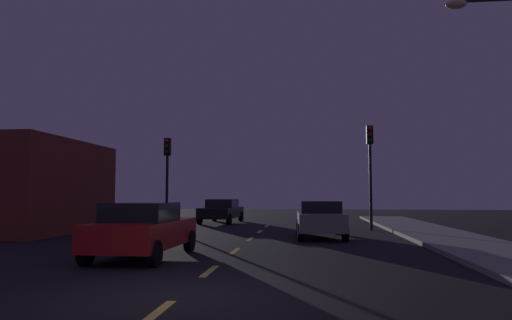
{
  "coord_description": "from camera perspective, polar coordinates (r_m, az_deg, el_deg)",
  "views": [
    {
      "loc": [
        2.2,
        -7.99,
        1.73
      ],
      "look_at": [
        -0.36,
        15.67,
        3.47
      ],
      "focal_mm": 33.04,
      "sensor_mm": 36.0,
      "label": 1
    }
  ],
  "objects": [
    {
      "name": "traffic_signal_right",
      "position": [
        23.43,
        13.66,
        0.38
      ],
      "size": [
        0.32,
        0.38,
        5.07
      ],
      "color": "black",
      "rests_on": "ground_plane"
    },
    {
      "name": "lane_stripe_third",
      "position": [
        14.66,
        -2.54,
        -10.94
      ],
      "size": [
        0.16,
        1.6,
        0.01
      ],
      "primitive_type": "cube",
      "color": "#EACC4C",
      "rests_on": "ground_plane"
    },
    {
      "name": "car_oncoming_far",
      "position": [
        28.96,
        -4.19,
        -6.13
      ],
      "size": [
        2.22,
        4.54,
        1.43
      ],
      "color": "black",
      "rests_on": "ground_plane"
    },
    {
      "name": "traffic_signal_left",
      "position": [
        24.25,
        -10.71,
        -0.55
      ],
      "size": [
        0.32,
        0.38,
        4.59
      ],
      "color": "black",
      "rests_on": "ground_plane"
    },
    {
      "name": "car_stopped_ahead",
      "position": [
        19.16,
        7.77,
        -7.05
      ],
      "size": [
        1.99,
        4.26,
        1.47
      ],
      "color": "gray",
      "rests_on": "ground_plane"
    },
    {
      "name": "lane_stripe_fourth",
      "position": [
        18.41,
        -0.72,
        -9.56
      ],
      "size": [
        0.16,
        1.6,
        0.01
      ],
      "primitive_type": "cube",
      "color": "#EACC4C",
      "rests_on": "ground_plane"
    },
    {
      "name": "lane_stripe_nearest",
      "position": [
        7.35,
        -12.0,
        -17.7
      ],
      "size": [
        0.16,
        1.6,
        0.01
      ],
      "primitive_type": "cube",
      "color": "#EACC4C",
      "rests_on": "ground_plane"
    },
    {
      "name": "car_adjacent_lane",
      "position": [
        13.38,
        -13.53,
        -8.17
      ],
      "size": [
        2.04,
        4.25,
        1.51
      ],
      "color": "#B21919",
      "rests_on": "ground_plane"
    },
    {
      "name": "lane_stripe_fifth",
      "position": [
        22.17,
        0.47,
        -8.65
      ],
      "size": [
        0.16,
        1.6,
        0.01
      ],
      "primitive_type": "cube",
      "color": "#EACC4C",
      "rests_on": "ground_plane"
    },
    {
      "name": "lane_stripe_second",
      "position": [
        10.96,
        -5.63,
        -13.23
      ],
      "size": [
        0.16,
        1.6,
        0.01
      ],
      "primitive_type": "cube",
      "color": "#EACC4C",
      "rests_on": "ground_plane"
    },
    {
      "name": "lane_stripe_sixth",
      "position": [
        25.94,
        1.31,
        -7.99
      ],
      "size": [
        0.16,
        1.6,
        0.01
      ],
      "primitive_type": "cube",
      "color": "#EACC4C",
      "rests_on": "ground_plane"
    },
    {
      "name": "sidewalk_curb_right",
      "position": [
        15.99,
        25.9,
        -9.71
      ],
      "size": [
        3.0,
        40.0,
        0.15
      ],
      "primitive_type": "cube",
      "color": "gray",
      "rests_on": "ground_plane"
    },
    {
      "name": "ground_plane",
      "position": [
        15.25,
        -2.19,
        -10.69
      ],
      "size": [
        80.0,
        80.0,
        0.0
      ],
      "primitive_type": "plane",
      "color": "black"
    },
    {
      "name": "storefront_left",
      "position": [
        23.85,
        -25.62,
        -2.93
      ],
      "size": [
        4.71,
        7.89,
        4.16
      ],
      "primitive_type": "cube",
      "color": "maroon",
      "rests_on": "ground_plane"
    }
  ]
}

